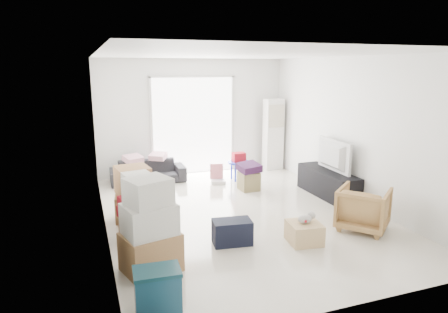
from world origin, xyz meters
TOP-DOWN VIEW (x-y plane):
  - room_shell at (0.00, 0.00)m, footprint 4.98×6.48m
  - sliding_door at (0.00, 2.98)m, footprint 2.10×0.04m
  - ac_tower at (1.95, 2.65)m, footprint 0.45×0.30m
  - tv_console at (2.00, 0.31)m, footprint 0.47×1.56m
  - television at (2.00, 0.31)m, footprint 0.64×1.07m
  - sofa at (-1.19, 2.50)m, footprint 1.64×0.52m
  - pillow_left at (-1.51, 2.45)m, footprint 0.44×0.41m
  - pillow_right at (-0.95, 2.54)m, footprint 0.39×0.38m
  - armchair at (1.55, -1.31)m, footprint 0.98×0.99m
  - storage_bins at (-1.90, -2.51)m, footprint 0.49×0.36m
  - box_stack_a at (-1.80, -1.50)m, footprint 0.78×0.71m
  - box_stack_b at (-1.80, -0.49)m, footprint 0.62×0.58m
  - box_stack_c at (-1.77, 0.35)m, footprint 0.66×0.58m
  - loose_box at (-1.40, 0.28)m, footprint 0.57×0.57m
  - duffel_bag at (-0.57, -1.11)m, footprint 0.59×0.40m
  - ottoman at (0.69, 1.21)m, footprint 0.39×0.39m
  - blanket at (0.69, 1.21)m, footprint 0.46×0.46m
  - kids_table at (0.77, 1.98)m, footprint 0.50×0.50m
  - toy_walker at (0.24, 1.92)m, footprint 0.37×0.34m
  - wood_crate at (0.43, -1.43)m, footprint 0.51×0.51m
  - plush_bunny at (0.46, -1.42)m, footprint 0.30×0.18m

SIDE VIEW (x-z plane):
  - toy_walker at x=0.24m, z-range -0.09..0.32m
  - wood_crate at x=0.43m, z-range 0.00..0.30m
  - duffel_bag at x=-0.57m, z-range 0.00..0.35m
  - loose_box at x=-1.40m, z-range 0.00..0.36m
  - ottoman at x=0.69m, z-range 0.00..0.38m
  - tv_console at x=2.00m, z-range 0.00..0.52m
  - storage_bins at x=-1.90m, z-range 0.00..0.54m
  - sofa at x=-1.19m, z-range 0.00..0.64m
  - plush_bunny at x=0.46m, z-range 0.30..0.44m
  - armchair at x=1.55m, z-range 0.00..0.75m
  - box_stack_b at x=-1.80m, z-range -0.07..0.94m
  - box_stack_c at x=-1.77m, z-range -0.01..0.89m
  - blanket at x=0.69m, z-range 0.38..0.52m
  - kids_table at x=0.77m, z-range 0.13..0.76m
  - box_stack_a at x=-1.80m, z-range -0.06..1.14m
  - television at x=2.00m, z-range 0.52..0.66m
  - pillow_right at x=-0.95m, z-range 0.64..0.74m
  - pillow_left at x=-1.51m, z-range 0.64..0.75m
  - ac_tower at x=1.95m, z-range 0.00..1.75m
  - sliding_door at x=0.00m, z-range 0.08..2.41m
  - room_shell at x=0.00m, z-range -0.24..2.94m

